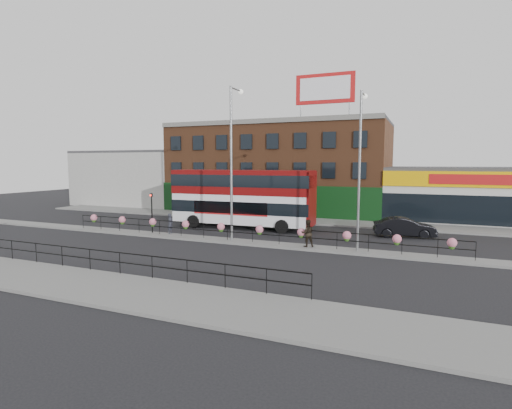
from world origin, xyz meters
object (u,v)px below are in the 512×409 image
at_px(pedestrian_b, 307,233).
at_px(lamp_column_east, 360,157).
at_px(car, 404,227).
at_px(lamp_column_west, 233,150).
at_px(pedestrian_a, 170,224).
at_px(double_decker_bus, 243,193).

height_order(pedestrian_b, lamp_column_east, lamp_column_east).
bearing_deg(car, pedestrian_b, 129.26).
relative_size(car, lamp_column_west, 0.44).
bearing_deg(pedestrian_b, pedestrian_a, -31.31).
bearing_deg(pedestrian_a, lamp_column_east, -93.90).
distance_m(double_decker_bus, lamp_column_west, 6.96).
height_order(pedestrian_a, lamp_column_east, lamp_column_east).
height_order(double_decker_bus, car, double_decker_bus).
relative_size(pedestrian_a, lamp_column_west, 0.15).
xyz_separation_m(double_decker_bus, pedestrian_b, (7.59, -6.14, -2.07)).
distance_m(car, pedestrian_b, 9.22).
height_order(car, pedestrian_b, pedestrian_b).
xyz_separation_m(double_decker_bus, lamp_column_west, (1.86, -5.70, 3.55)).
height_order(double_decker_bus, pedestrian_a, double_decker_bus).
bearing_deg(lamp_column_east, lamp_column_west, -179.94).
height_order(pedestrian_a, pedestrian_b, pedestrian_b).
bearing_deg(pedestrian_b, lamp_column_east, 159.60).
relative_size(pedestrian_a, pedestrian_b, 0.88).
relative_size(car, lamp_column_east, 0.48).
distance_m(pedestrian_b, lamp_column_east, 6.06).
bearing_deg(lamp_column_west, double_decker_bus, 108.08).
relative_size(car, pedestrian_b, 2.63).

